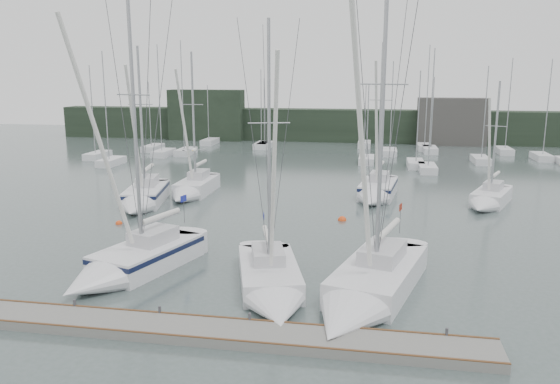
{
  "coord_description": "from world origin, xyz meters",
  "views": [
    {
      "loc": [
        6.94,
        -24.78,
        10.54
      ],
      "look_at": [
        1.7,
        5.0,
        3.96
      ],
      "focal_mm": 35.0,
      "sensor_mm": 36.0,
      "label": 1
    }
  ],
  "objects_px": {
    "buoy_b": "(342,220)",
    "buoy_c": "(119,224)",
    "sailboat_mid_a": "(142,199)",
    "sailboat_mid_d": "(376,192)",
    "sailboat_mid_b": "(191,190)",
    "sailboat_near_center": "(272,288)",
    "sailboat_near_left": "(126,265)",
    "sailboat_mid_e": "(487,201)",
    "sailboat_near_right": "(365,293)"
  },
  "relations": [
    {
      "from": "sailboat_mid_a",
      "to": "sailboat_mid_b",
      "type": "height_order",
      "value": "sailboat_mid_a"
    },
    {
      "from": "sailboat_near_center",
      "to": "buoy_c",
      "type": "bearing_deg",
      "value": 124.25
    },
    {
      "from": "sailboat_mid_a",
      "to": "sailboat_mid_d",
      "type": "height_order",
      "value": "sailboat_mid_d"
    },
    {
      "from": "sailboat_near_left",
      "to": "sailboat_near_right",
      "type": "relative_size",
      "value": 0.94
    },
    {
      "from": "sailboat_near_left",
      "to": "sailboat_near_center",
      "type": "xyz_separation_m",
      "value": [
        8.16,
        -1.45,
        -0.14
      ]
    },
    {
      "from": "sailboat_near_center",
      "to": "sailboat_mid_a",
      "type": "distance_m",
      "value": 21.27
    },
    {
      "from": "sailboat_mid_d",
      "to": "buoy_b",
      "type": "relative_size",
      "value": 22.03
    },
    {
      "from": "sailboat_near_left",
      "to": "sailboat_mid_b",
      "type": "bearing_deg",
      "value": 116.22
    },
    {
      "from": "sailboat_near_right",
      "to": "sailboat_mid_b",
      "type": "distance_m",
      "value": 25.7
    },
    {
      "from": "sailboat_mid_a",
      "to": "sailboat_mid_d",
      "type": "xyz_separation_m",
      "value": [
        18.54,
        5.87,
        -0.02
      ]
    },
    {
      "from": "sailboat_near_left",
      "to": "sailboat_mid_d",
      "type": "distance_m",
      "value": 24.36
    },
    {
      "from": "buoy_b",
      "to": "buoy_c",
      "type": "xyz_separation_m",
      "value": [
        -15.7,
        -3.74,
        0.0
      ]
    },
    {
      "from": "sailboat_mid_e",
      "to": "buoy_c",
      "type": "height_order",
      "value": "sailboat_mid_e"
    },
    {
      "from": "sailboat_near_center",
      "to": "buoy_b",
      "type": "height_order",
      "value": "sailboat_near_center"
    },
    {
      "from": "sailboat_near_center",
      "to": "sailboat_near_right",
      "type": "relative_size",
      "value": 0.82
    },
    {
      "from": "sailboat_mid_a",
      "to": "buoy_c",
      "type": "bearing_deg",
      "value": -96.33
    },
    {
      "from": "sailboat_near_left",
      "to": "sailboat_mid_b",
      "type": "distance_m",
      "value": 19.27
    },
    {
      "from": "sailboat_near_right",
      "to": "sailboat_mid_e",
      "type": "relative_size",
      "value": 1.59
    },
    {
      "from": "sailboat_mid_b",
      "to": "buoy_c",
      "type": "xyz_separation_m",
      "value": [
        -2.2,
        -9.41,
        -0.59
      ]
    },
    {
      "from": "sailboat_near_left",
      "to": "buoy_c",
      "type": "distance_m",
      "value": 10.94
    },
    {
      "from": "sailboat_near_left",
      "to": "buoy_c",
      "type": "height_order",
      "value": "sailboat_near_left"
    },
    {
      "from": "sailboat_mid_a",
      "to": "sailboat_mid_d",
      "type": "relative_size",
      "value": 0.97
    },
    {
      "from": "sailboat_near_center",
      "to": "sailboat_mid_b",
      "type": "height_order",
      "value": "sailboat_near_center"
    },
    {
      "from": "sailboat_mid_b",
      "to": "buoy_c",
      "type": "distance_m",
      "value": 9.68
    },
    {
      "from": "sailboat_mid_d",
      "to": "buoy_c",
      "type": "xyz_separation_m",
      "value": [
        -18.08,
        -11.0,
        -0.65
      ]
    },
    {
      "from": "sailboat_near_right",
      "to": "buoy_c",
      "type": "relative_size",
      "value": 34.3
    },
    {
      "from": "sailboat_mid_a",
      "to": "sailboat_mid_d",
      "type": "bearing_deg",
      "value": 6.18
    },
    {
      "from": "sailboat_near_center",
      "to": "buoy_b",
      "type": "xyz_separation_m",
      "value": [
        2.39,
        14.82,
        -0.5
      ]
    },
    {
      "from": "sailboat_mid_b",
      "to": "sailboat_mid_d",
      "type": "height_order",
      "value": "sailboat_mid_d"
    },
    {
      "from": "sailboat_near_center",
      "to": "sailboat_mid_e",
      "type": "height_order",
      "value": "sailboat_near_center"
    },
    {
      "from": "sailboat_mid_a",
      "to": "buoy_b",
      "type": "height_order",
      "value": "sailboat_mid_a"
    },
    {
      "from": "sailboat_mid_d",
      "to": "buoy_c",
      "type": "distance_m",
      "value": 21.18
    },
    {
      "from": "sailboat_mid_d",
      "to": "buoy_c",
      "type": "relative_size",
      "value": 28.13
    },
    {
      "from": "sailboat_near_left",
      "to": "sailboat_mid_d",
      "type": "height_order",
      "value": "sailboat_near_left"
    },
    {
      "from": "sailboat_near_left",
      "to": "buoy_c",
      "type": "bearing_deg",
      "value": 135.54
    },
    {
      "from": "sailboat_near_right",
      "to": "sailboat_mid_a",
      "type": "relative_size",
      "value": 1.26
    },
    {
      "from": "sailboat_mid_b",
      "to": "sailboat_mid_d",
      "type": "distance_m",
      "value": 15.96
    },
    {
      "from": "sailboat_near_left",
      "to": "sailboat_mid_a",
      "type": "height_order",
      "value": "sailboat_near_left"
    },
    {
      "from": "sailboat_mid_d",
      "to": "buoy_c",
      "type": "bearing_deg",
      "value": -141.12
    },
    {
      "from": "sailboat_mid_a",
      "to": "sailboat_mid_b",
      "type": "distance_m",
      "value": 5.03
    },
    {
      "from": "sailboat_near_center",
      "to": "sailboat_mid_d",
      "type": "relative_size",
      "value": 1.01
    },
    {
      "from": "sailboat_mid_e",
      "to": "sailboat_mid_b",
      "type": "bearing_deg",
      "value": -156.35
    },
    {
      "from": "sailboat_mid_e",
      "to": "sailboat_mid_a",
      "type": "bearing_deg",
      "value": -147.61
    },
    {
      "from": "sailboat_near_left",
      "to": "sailboat_near_center",
      "type": "relative_size",
      "value": 1.14
    },
    {
      "from": "sailboat_near_right",
      "to": "buoy_c",
      "type": "distance_m",
      "value": 20.88
    },
    {
      "from": "sailboat_near_right",
      "to": "sailboat_mid_e",
      "type": "xyz_separation_m",
      "value": [
        9.28,
        20.94,
        -0.08
      ]
    },
    {
      "from": "sailboat_mid_a",
      "to": "sailboat_near_left",
      "type": "bearing_deg",
      "value": -80.62
    },
    {
      "from": "buoy_c",
      "to": "sailboat_mid_b",
      "type": "bearing_deg",
      "value": 76.84
    },
    {
      "from": "sailboat_near_center",
      "to": "sailboat_mid_b",
      "type": "relative_size",
      "value": 1.07
    },
    {
      "from": "sailboat_mid_b",
      "to": "sailboat_mid_e",
      "type": "bearing_deg",
      "value": 1.01
    }
  ]
}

